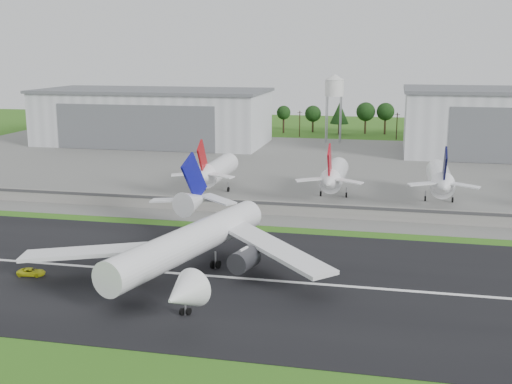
% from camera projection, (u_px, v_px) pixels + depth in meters
% --- Properties ---
extents(ground, '(600.00, 600.00, 0.00)m').
position_uv_depth(ground, '(251.00, 302.00, 102.52)').
color(ground, '#396A19').
rests_on(ground, ground).
extents(runway, '(320.00, 60.00, 0.10)m').
position_uv_depth(runway, '(264.00, 280.00, 112.04)').
color(runway, black).
rests_on(runway, ground).
extents(runway_centerline, '(220.00, 1.00, 0.02)m').
position_uv_depth(runway_centerline, '(264.00, 280.00, 112.03)').
color(runway_centerline, white).
rests_on(runway_centerline, runway).
extents(apron, '(320.00, 150.00, 0.10)m').
position_uv_depth(apron, '(329.00, 169.00, 216.98)').
color(apron, slate).
rests_on(apron, ground).
extents(blast_fence, '(240.00, 0.61, 3.50)m').
position_uv_depth(blast_fence, '(301.00, 209.00, 154.58)').
color(blast_fence, gray).
rests_on(blast_fence, ground).
extents(hangar_west, '(97.00, 44.00, 23.20)m').
position_uv_depth(hangar_west, '(153.00, 116.00, 273.93)').
color(hangar_west, silver).
rests_on(hangar_west, ground).
extents(water_tower, '(8.40, 8.40, 29.40)m').
position_uv_depth(water_tower, '(334.00, 85.00, 274.72)').
color(water_tower, '#99999E').
rests_on(water_tower, ground).
extents(utility_poles, '(230.00, 3.00, 12.00)m').
position_uv_depth(utility_poles, '(347.00, 138.00, 293.30)').
color(utility_poles, black).
rests_on(utility_poles, ground).
extents(treeline, '(320.00, 16.00, 22.00)m').
position_uv_depth(treeline, '(349.00, 134.00, 307.61)').
color(treeline, black).
rests_on(treeline, ground).
extents(main_airliner, '(55.17, 58.35, 18.17)m').
position_uv_depth(main_airliner, '(190.00, 250.00, 113.35)').
color(main_airliner, white).
rests_on(main_airliner, runway).
extents(ground_vehicle, '(5.15, 2.86, 1.36)m').
position_uv_depth(ground_vehicle, '(31.00, 272.00, 114.08)').
color(ground_vehicle, '#CCD118').
rests_on(ground_vehicle, runway).
extents(parked_jet_red_a, '(7.36, 31.29, 16.78)m').
position_uv_depth(parked_jet_red_a, '(215.00, 171.00, 179.96)').
color(parked_jet_red_a, white).
rests_on(parked_jet_red_a, ground).
extents(parked_jet_red_b, '(7.36, 31.29, 16.71)m').
position_uv_depth(parked_jet_red_b, '(333.00, 176.00, 173.05)').
color(parked_jet_red_b, white).
rests_on(parked_jet_red_b, ground).
extents(parked_jet_navy, '(7.36, 31.29, 16.87)m').
position_uv_depth(parked_jet_navy, '(440.00, 180.00, 167.25)').
color(parked_jet_navy, white).
rests_on(parked_jet_navy, ground).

